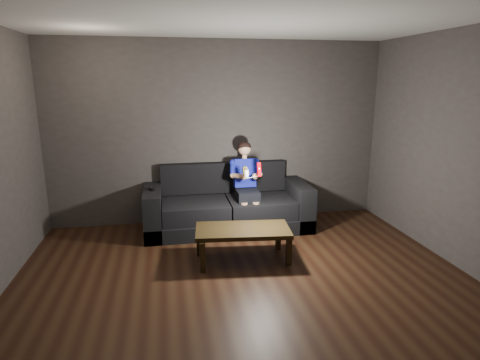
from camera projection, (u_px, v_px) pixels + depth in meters
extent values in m
plane|color=black|center=(254.00, 302.00, 3.94)|extent=(5.00, 5.00, 0.00)
cube|color=#3A3534|center=(219.00, 133.00, 6.00)|extent=(5.00, 0.04, 2.70)
cube|color=#3A3534|center=(432.00, 339.00, 1.23)|extent=(5.00, 0.04, 2.70)
cube|color=beige|center=(256.00, 7.00, 3.29)|extent=(5.00, 5.00, 0.02)
cube|color=black|center=(227.00, 221.00, 5.91)|extent=(2.36, 1.02, 0.20)
cube|color=black|center=(196.00, 210.00, 5.67)|extent=(0.93, 0.72, 0.25)
cube|color=black|center=(261.00, 207.00, 5.84)|extent=(0.93, 0.72, 0.25)
cube|color=black|center=(223.00, 177.00, 6.14)|extent=(1.89, 0.24, 0.46)
cube|color=black|center=(153.00, 211.00, 5.67)|extent=(0.24, 1.02, 0.64)
cube|color=black|center=(297.00, 203.00, 6.04)|extent=(0.24, 1.02, 0.64)
cube|color=black|center=(247.00, 195.00, 5.73)|extent=(0.31, 0.39, 0.14)
cube|color=#0B179C|center=(244.00, 173.00, 5.86)|extent=(0.31, 0.22, 0.43)
cube|color=yellow|center=(246.00, 170.00, 5.76)|extent=(0.09, 0.09, 0.10)
cube|color=#B03C1A|center=(246.00, 170.00, 5.76)|extent=(0.06, 0.06, 0.07)
cylinder|color=#DFA57C|center=(244.00, 157.00, 5.80)|extent=(0.07, 0.07, 0.06)
sphere|color=#DFA57C|center=(245.00, 149.00, 5.78)|extent=(0.19, 0.19, 0.19)
ellipsoid|color=black|center=(244.00, 147.00, 5.78)|extent=(0.20, 0.20, 0.17)
cylinder|color=#0B179C|center=(232.00, 169.00, 5.75)|extent=(0.08, 0.23, 0.20)
cylinder|color=#0B179C|center=(258.00, 168.00, 5.81)|extent=(0.08, 0.23, 0.20)
cylinder|color=#DFA57C|center=(238.00, 175.00, 5.61)|extent=(0.14, 0.24, 0.11)
cylinder|color=#DFA57C|center=(258.00, 174.00, 5.66)|extent=(0.14, 0.24, 0.11)
sphere|color=#DFA57C|center=(244.00, 177.00, 5.53)|extent=(0.09, 0.09, 0.09)
sphere|color=#DFA57C|center=(255.00, 176.00, 5.56)|extent=(0.09, 0.09, 0.09)
cylinder|color=#DFA57C|center=(244.00, 215.00, 5.58)|extent=(0.09, 0.09, 0.35)
cylinder|color=#DFA57C|center=(256.00, 214.00, 5.60)|extent=(0.09, 0.09, 0.35)
cube|color=#C9000A|center=(259.00, 169.00, 5.31)|extent=(0.05, 0.07, 0.19)
cube|color=#730506|center=(259.00, 166.00, 5.28)|extent=(0.03, 0.01, 0.03)
cylinder|color=white|center=(259.00, 171.00, 5.29)|extent=(0.02, 0.01, 0.02)
ellipsoid|color=white|center=(247.00, 173.00, 5.29)|extent=(0.07, 0.09, 0.15)
cylinder|color=black|center=(247.00, 169.00, 5.25)|extent=(0.03, 0.01, 0.03)
cube|color=black|center=(152.00, 189.00, 5.53)|extent=(0.08, 0.17, 0.03)
cube|color=black|center=(152.00, 187.00, 5.58)|extent=(0.02, 0.02, 0.00)
cube|color=black|center=(243.00, 230.00, 4.77)|extent=(1.17, 0.67, 0.05)
cube|color=black|center=(202.00, 257.00, 4.52)|extent=(0.06, 0.06, 0.35)
cube|color=black|center=(289.00, 251.00, 4.69)|extent=(0.06, 0.06, 0.35)
cube|color=black|center=(199.00, 242.00, 4.95)|extent=(0.06, 0.06, 0.35)
cube|color=black|center=(278.00, 236.00, 5.13)|extent=(0.06, 0.06, 0.35)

